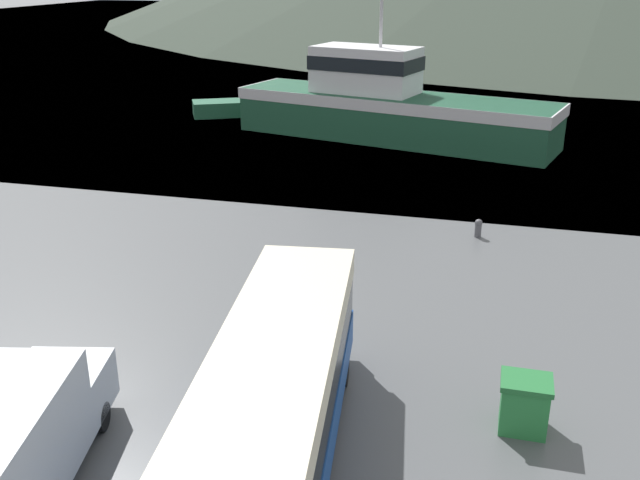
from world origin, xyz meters
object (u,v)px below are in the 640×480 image
at_px(tour_bus, 276,400).
at_px(small_boat, 248,107).
at_px(delivery_van, 18,438).
at_px(fishing_boat, 388,105).
at_px(storage_bin, 524,404).

distance_m(tour_bus, small_boat, 39.58).
relative_size(tour_bus, delivery_van, 1.68).
xyz_separation_m(delivery_van, fishing_boat, (1.85, 33.80, 0.78)).
height_order(fishing_boat, storage_bin, fishing_boat).
xyz_separation_m(tour_bus, small_boat, (-14.21, 36.92, -1.27)).
height_order(delivery_van, small_boat, delivery_van).
bearing_deg(delivery_van, storage_bin, 12.77).
relative_size(delivery_van, storage_bin, 4.65).
distance_m(storage_bin, small_boat, 39.13).
xyz_separation_m(fishing_boat, small_boat, (-11.18, 5.07, -1.58)).
height_order(fishing_boat, small_boat, fishing_boat).
bearing_deg(small_boat, storage_bin, -177.81).
xyz_separation_m(delivery_van, small_boat, (-9.34, 38.87, -0.80)).
height_order(tour_bus, delivery_van, tour_bus).
xyz_separation_m(tour_bus, storage_bin, (5.13, 2.90, -1.13)).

